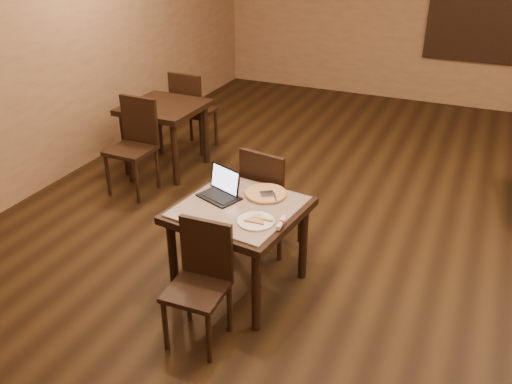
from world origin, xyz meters
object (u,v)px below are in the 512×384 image
at_px(chair_main_far, 268,195).
at_px(tiled_table, 239,217).
at_px(other_table_b, 165,116).
at_px(pizza_pan, 266,195).
at_px(chair_main_near, 201,276).
at_px(laptop, 222,189).
at_px(other_table_b_chair_near, 135,140).
at_px(other_table_b_chair_far, 191,107).

bearing_deg(chair_main_far, tiled_table, 100.79).
bearing_deg(other_table_b, pizza_pan, -37.09).
xyz_separation_m(chair_main_near, pizza_pan, (0.12, 0.86, 0.25)).
bearing_deg(laptop, tiled_table, -5.74).
distance_m(chair_main_near, chair_main_far, 1.23).
height_order(laptop, other_table_b, laptop).
bearing_deg(pizza_pan, other_table_b, 141.61).
distance_m(other_table_b_chair_near, other_table_b_chair_far, 1.21).
bearing_deg(other_table_b_chair_near, chair_main_near, -43.41).
xyz_separation_m(other_table_b, other_table_b_chair_far, (-0.00, 0.60, -0.08)).
bearing_deg(pizza_pan, chair_main_far, 109.77).
xyz_separation_m(chair_main_near, laptop, (-0.20, 0.72, 0.31)).
bearing_deg(tiled_table, other_table_b_chair_far, 134.33).
bearing_deg(other_table_b, other_table_b_chair_far, 91.49).
bearing_deg(other_table_b_chair_near, other_table_b_chair_far, 91.49).
bearing_deg(chair_main_near, other_table_b_chair_far, 119.05).
xyz_separation_m(tiled_table, chair_main_near, (-0.00, -0.62, -0.15)).
bearing_deg(chair_main_near, other_table_b, 125.00).
xyz_separation_m(other_table_b, other_table_b_chair_near, (0.00, -0.60, -0.08)).
xyz_separation_m(chair_main_far, other_table_b_chair_near, (-1.79, 0.55, 0.02)).
height_order(chair_main_near, chair_main_far, chair_main_far).
relative_size(chair_main_far, other_table_b_chair_far, 0.96).
distance_m(laptop, other_table_b, 2.32).
relative_size(chair_main_far, other_table_b_chair_near, 0.96).
xyz_separation_m(pizza_pan, other_table_b_chair_near, (-1.92, 0.92, -0.18)).
xyz_separation_m(chair_main_near, chair_main_far, (-0.01, 1.23, 0.05)).
bearing_deg(chair_main_far, pizza_pan, 119.22).
bearing_deg(other_table_b_chair_far, chair_main_far, 136.92).
distance_m(laptop, other_table_b_chair_far, 2.79).
xyz_separation_m(chair_main_far, other_table_b, (-1.79, 1.15, 0.10)).
xyz_separation_m(tiled_table, other_table_b, (-1.81, 1.77, 0.01)).
relative_size(laptop, other_table_b, 0.43).
relative_size(tiled_table, other_table_b_chair_far, 0.99).
bearing_deg(chair_main_far, laptop, 79.56).
bearing_deg(other_table_b_chair_near, chair_main_far, -15.75).
height_order(chair_main_far, other_table_b_chair_near, other_table_b_chair_near).
distance_m(chair_main_near, laptop, 0.81).
height_order(chair_main_near, other_table_b_chair_far, other_table_b_chair_far).
xyz_separation_m(tiled_table, other_table_b_chair_far, (-1.81, 2.37, -0.08)).
bearing_deg(chair_main_far, chair_main_near, 99.98).
distance_m(tiled_table, pizza_pan, 0.29).
height_order(laptop, other_table_b_chair_far, other_table_b_chair_far).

